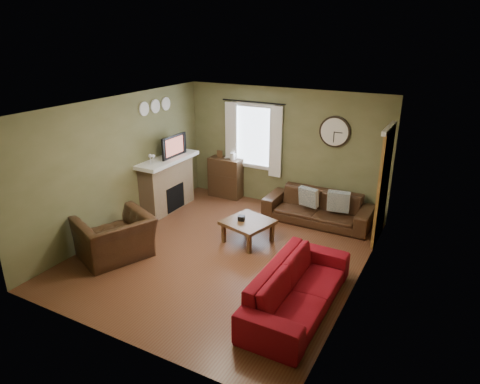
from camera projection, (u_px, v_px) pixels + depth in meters
The scene contains 31 objects.
floor at pixel (224, 253), 7.61m from camera, with size 4.60×5.20×0.00m, color brown.
ceiling at pixel (222, 106), 6.68m from camera, with size 4.60×5.20×0.00m, color white.
wall_left at pixel (120, 165), 8.16m from camera, with size 0.00×5.20×2.60m, color #65663F.
wall_right at pixel (362, 211), 6.13m from camera, with size 0.00×5.20×2.60m, color #65663F.
wall_back at pixel (284, 149), 9.28m from camera, with size 4.60×0.00×2.60m, color #65663F.
wall_front at pixel (111, 251), 5.01m from camera, with size 4.60×0.00×2.60m, color #65663F.
fireplace at pixel (167, 185), 9.29m from camera, with size 0.40×1.40×1.10m, color tan.
firebox at pixel (175, 198), 9.29m from camera, with size 0.04×0.60×0.55m, color black.
mantel at pixel (167, 160), 9.06m from camera, with size 0.58×1.60×0.08m, color white.
tv at pixel (171, 148), 9.10m from camera, with size 0.60×0.08×0.35m, color black.
tv_screen at pixel (174, 146), 9.05m from camera, with size 0.02×0.62×0.36m, color #994C3F.
medallion_left at pixel (144, 109), 8.47m from camera, with size 0.28×0.28×0.03m, color white.
medallion_mid at pixel (155, 106), 8.76m from camera, with size 0.28×0.28×0.03m, color white.
medallion_right at pixel (166, 104), 9.05m from camera, with size 0.28×0.28×0.03m, color white.
window_pane at pixel (255, 136), 9.50m from camera, with size 1.00×0.02×1.30m, color silver, non-canonical shape.
curtain_rod at pixel (253, 102), 9.15m from camera, with size 0.03×0.03×1.50m, color black.
curtain_left at pixel (231, 137), 9.68m from camera, with size 0.28×0.04×1.55m, color white.
curtain_right at pixel (276, 142), 9.20m from camera, with size 0.28×0.04×1.55m, color white.
wall_clock at pixel (335, 132), 8.57m from camera, with size 0.64×0.06×0.64m, color white, non-canonical shape.
door at pixel (383, 187), 7.75m from camera, with size 0.05×0.90×2.10m, color olive.
bookshelf at pixel (226, 178), 10.03m from camera, with size 0.79×0.33×0.93m, color #392616, non-canonical shape.
book at pixel (226, 156), 9.97m from camera, with size 0.18×0.25×0.02m, color #4D331B.
sofa_brown at pixel (318, 208), 8.74m from camera, with size 2.17×0.85×0.63m, color #321E11.
pillow_left at pixel (308, 197), 8.65m from camera, with size 0.40×0.12×0.40m, color gray.
pillow_right at pixel (338, 201), 8.43m from camera, with size 0.43×0.13×0.43m, color gray.
sofa_red at pixel (298, 288), 6.01m from camera, with size 2.27×0.89×0.66m, color maroon.
armchair at pixel (115, 238), 7.34m from camera, with size 1.18×1.03×0.76m, color #321E11.
coffee_table at pixel (248, 231), 7.95m from camera, with size 0.80×0.80×0.43m, color #4D331B, non-canonical shape.
tissue_box at pixel (241, 222), 7.91m from camera, with size 0.12×0.12×0.09m, color black.
wine_glass_a at pixel (150, 159), 8.55m from camera, with size 0.08×0.08×0.22m, color white, non-canonical shape.
wine_glass_b at pixel (154, 159), 8.64m from camera, with size 0.07×0.07×0.19m, color white, non-canonical shape.
Camera 1 is at (3.43, -5.78, 3.74)m, focal length 32.00 mm.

